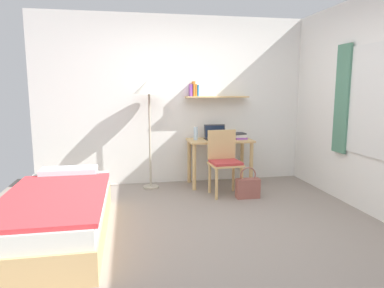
% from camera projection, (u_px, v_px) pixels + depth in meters
% --- Properties ---
extents(ground_plane, '(5.28, 5.28, 0.00)m').
position_uv_depth(ground_plane, '(207.00, 230.00, 3.68)').
color(ground_plane, gray).
extents(wall_back, '(4.40, 0.27, 2.60)m').
position_uv_depth(wall_back, '(179.00, 101.00, 5.44)').
color(wall_back, white).
rests_on(wall_back, ground_plane).
extents(wall_right, '(0.10, 4.40, 2.60)m').
position_uv_depth(wall_right, '(384.00, 105.00, 3.86)').
color(wall_right, white).
rests_on(wall_right, ground_plane).
extents(bed, '(0.95, 2.00, 0.54)m').
position_uv_depth(bed, '(58.00, 214.00, 3.48)').
color(bed, tan).
rests_on(bed, ground_plane).
extents(desk, '(0.98, 0.53, 0.72)m').
position_uv_depth(desk, '(220.00, 149.00, 5.34)').
color(desk, tan).
rests_on(desk, ground_plane).
extents(desk_chair, '(0.46, 0.42, 0.91)m').
position_uv_depth(desk_chair, '(224.00, 159.00, 4.87)').
color(desk_chair, tan).
rests_on(desk_chair, ground_plane).
extents(standing_lamp, '(0.44, 0.44, 1.64)m').
position_uv_depth(standing_lamp, '(149.00, 91.00, 5.03)').
color(standing_lamp, '#B2A893').
rests_on(standing_lamp, ground_plane).
extents(laptop, '(0.34, 0.23, 0.22)m').
position_uv_depth(laptop, '(216.00, 135.00, 5.35)').
color(laptop, '#2D2D33').
rests_on(laptop, desk).
extents(water_bottle, '(0.06, 0.06, 0.20)m').
position_uv_depth(water_bottle, '(196.00, 133.00, 5.24)').
color(water_bottle, silver).
rests_on(water_bottle, desk).
extents(book_stack, '(0.20, 0.26, 0.10)m').
position_uv_depth(book_stack, '(239.00, 136.00, 5.37)').
color(book_stack, purple).
rests_on(book_stack, desk).
extents(handbag, '(0.32, 0.12, 0.43)m').
position_uv_depth(handbag, '(248.00, 187.00, 4.74)').
color(handbag, '#99564C').
rests_on(handbag, ground_plane).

